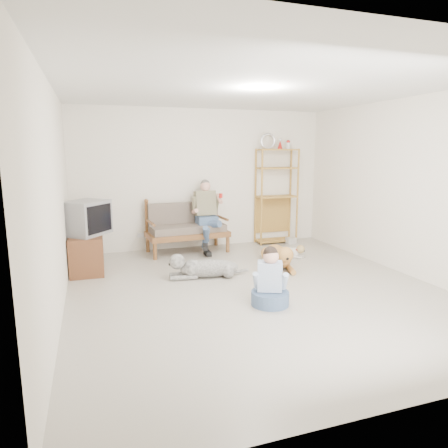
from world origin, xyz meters
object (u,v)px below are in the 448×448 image
object	(u,v)px
etagere	(276,195)
tv_stand	(87,253)
golden_retriever	(279,256)
loveseat	(187,226)

from	to	relation	value
etagere	tv_stand	world-z (taller)	etagere
tv_stand	golden_retriever	size ratio (longest dim) A/B	0.65
loveseat	golden_retriever	bearing A→B (deg)	-54.10
loveseat	golden_retriever	distance (m)	1.94
etagere	golden_retriever	bearing A→B (deg)	-113.60
etagere	loveseat	bearing A→B (deg)	-175.98
loveseat	golden_retriever	size ratio (longest dim) A/B	1.11
golden_retriever	loveseat	bearing A→B (deg)	143.27
tv_stand	golden_retriever	bearing A→B (deg)	-11.52
loveseat	etagere	xyz separation A→B (m)	(1.94, 0.14, 0.51)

